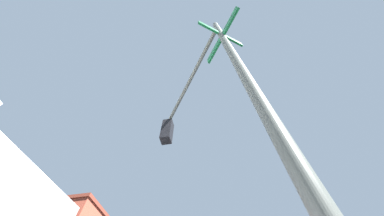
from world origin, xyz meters
The scene contains 1 object.
traffic_signal_near centered at (-6.42, -5.79, 4.35)m, with size 3.07×2.35×6.09m.
Camera 1 is at (-8.41, -6.16, 1.07)m, focal length 17.73 mm.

